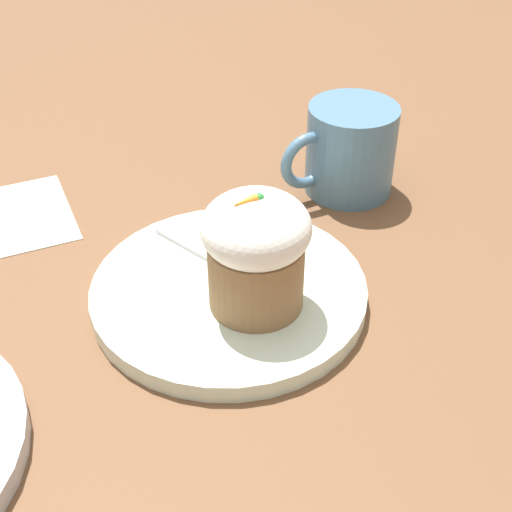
% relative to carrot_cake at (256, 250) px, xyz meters
% --- Properties ---
extents(ground_plane, '(4.00, 4.00, 0.00)m').
position_rel_carrot_cake_xyz_m(ground_plane, '(0.01, -0.03, -0.07)').
color(ground_plane, brown).
extents(dessert_plate, '(0.23, 0.23, 0.02)m').
position_rel_carrot_cake_xyz_m(dessert_plate, '(0.01, -0.03, -0.06)').
color(dessert_plate, silver).
rests_on(dessert_plate, ground_plane).
extents(carrot_cake, '(0.08, 0.08, 0.10)m').
position_rel_carrot_cake_xyz_m(carrot_cake, '(0.00, 0.00, 0.00)').
color(carrot_cake, olive).
rests_on(carrot_cake, dessert_plate).
extents(spoon, '(0.06, 0.12, 0.01)m').
position_rel_carrot_cake_xyz_m(spoon, '(0.00, -0.05, -0.05)').
color(spoon, silver).
rests_on(spoon, dessert_plate).
extents(coffee_cup, '(0.12, 0.09, 0.09)m').
position_rel_carrot_cake_xyz_m(coffee_cup, '(-0.17, -0.13, -0.02)').
color(coffee_cup, teal).
rests_on(coffee_cup, ground_plane).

